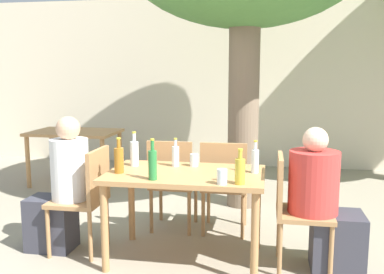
# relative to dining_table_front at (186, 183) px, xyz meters

# --- Properties ---
(ground_plane) EXTENTS (30.00, 30.00, 0.00)m
(ground_plane) POSITION_rel_dining_table_front_xyz_m (0.00, 0.00, -0.66)
(ground_plane) COLOR gray
(cafe_building_wall) EXTENTS (10.00, 0.08, 2.80)m
(cafe_building_wall) POSITION_rel_dining_table_front_xyz_m (0.00, 3.83, 0.74)
(cafe_building_wall) COLOR beige
(cafe_building_wall) RESTS_ON ground_plane
(dining_table_front) EXTENTS (1.29, 0.80, 0.76)m
(dining_table_front) POSITION_rel_dining_table_front_xyz_m (0.00, 0.00, 0.00)
(dining_table_front) COLOR #B27F4C
(dining_table_front) RESTS_ON ground_plane
(dining_table_back) EXTENTS (1.20, 0.79, 0.76)m
(dining_table_back) POSITION_rel_dining_table_front_xyz_m (-2.01, 2.18, -0.01)
(dining_table_back) COLOR #B27F4C
(dining_table_back) RESTS_ON ground_plane
(patio_chair_0) EXTENTS (0.44, 0.44, 0.93)m
(patio_chair_0) POSITION_rel_dining_table_front_xyz_m (-0.88, 0.00, -0.13)
(patio_chair_0) COLOR #A87A4C
(patio_chair_0) RESTS_ON ground_plane
(patio_chair_1) EXTENTS (0.44, 0.44, 0.93)m
(patio_chair_1) POSITION_rel_dining_table_front_xyz_m (0.88, 0.00, -0.13)
(patio_chair_1) COLOR #A87A4C
(patio_chair_1) RESTS_ON ground_plane
(patio_chair_2) EXTENTS (0.44, 0.44, 0.93)m
(patio_chair_2) POSITION_rel_dining_table_front_xyz_m (-0.26, 0.63, -0.13)
(patio_chair_2) COLOR #A87A4C
(patio_chair_2) RESTS_ON ground_plane
(patio_chair_3) EXTENTS (0.44, 0.44, 0.93)m
(patio_chair_3) POSITION_rel_dining_table_front_xyz_m (0.26, 0.63, -0.13)
(patio_chair_3) COLOR #A87A4C
(patio_chair_3) RESTS_ON ground_plane
(person_seated_0) EXTENTS (0.56, 0.33, 1.20)m
(person_seated_0) POSITION_rel_dining_table_front_xyz_m (-1.12, -0.00, -0.13)
(person_seated_0) COLOR #383842
(person_seated_0) RESTS_ON ground_plane
(person_seated_1) EXTENTS (0.60, 0.39, 1.16)m
(person_seated_1) POSITION_rel_dining_table_front_xyz_m (1.12, -0.00, -0.14)
(person_seated_1) COLOR #383842
(person_seated_1) RESTS_ON ground_plane
(water_bottle_0) EXTENTS (0.06, 0.06, 0.27)m
(water_bottle_0) POSITION_rel_dining_table_front_xyz_m (0.56, 0.08, 0.20)
(water_bottle_0) COLOR silver
(water_bottle_0) RESTS_ON dining_table_front
(oil_cruet_1) EXTENTS (0.08, 0.08, 0.27)m
(oil_cruet_1) POSITION_rel_dining_table_front_xyz_m (0.47, -0.30, 0.20)
(oil_cruet_1) COLOR gold
(oil_cruet_1) RESTS_ON dining_table_front
(water_bottle_2) EXTENTS (0.06, 0.06, 0.25)m
(water_bottle_2) POSITION_rel_dining_table_front_xyz_m (-0.13, 0.21, 0.19)
(water_bottle_2) COLOR silver
(water_bottle_2) RESTS_ON dining_table_front
(water_bottle_3) EXTENTS (0.07, 0.07, 0.30)m
(water_bottle_3) POSITION_rel_dining_table_front_xyz_m (-0.49, 0.16, 0.21)
(water_bottle_3) COLOR silver
(water_bottle_3) RESTS_ON dining_table_front
(green_bottle_4) EXTENTS (0.07, 0.07, 0.32)m
(green_bottle_4) POSITION_rel_dining_table_front_xyz_m (-0.20, -0.29, 0.22)
(green_bottle_4) COLOR #287A38
(green_bottle_4) RESTS_ON dining_table_front
(amber_bottle_5) EXTENTS (0.08, 0.08, 0.29)m
(amber_bottle_5) POSITION_rel_dining_table_front_xyz_m (-0.53, -0.12, 0.21)
(amber_bottle_5) COLOR #9E661E
(amber_bottle_5) RESTS_ON dining_table_front
(drinking_glass_0) EXTENTS (0.07, 0.07, 0.11)m
(drinking_glass_0) POSITION_rel_dining_table_front_xyz_m (0.03, 0.24, 0.15)
(drinking_glass_0) COLOR silver
(drinking_glass_0) RESTS_ON dining_table_front
(drinking_glass_1) EXTENTS (0.08, 0.08, 0.11)m
(drinking_glass_1) POSITION_rel_dining_table_front_xyz_m (0.34, -0.33, 0.15)
(drinking_glass_1) COLOR silver
(drinking_glass_1) RESTS_ON dining_table_front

